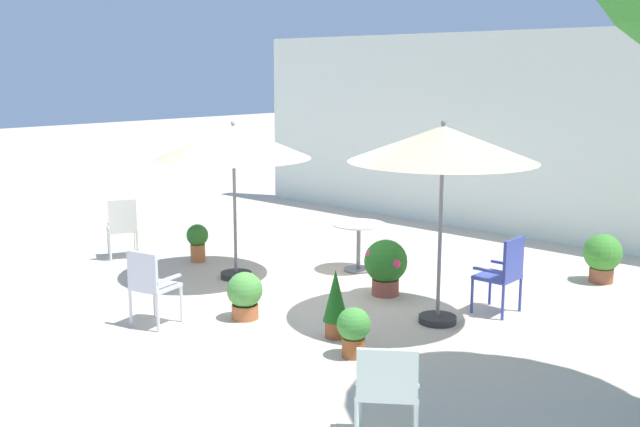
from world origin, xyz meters
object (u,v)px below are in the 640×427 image
Objects in this scene: patio_umbrella_1 at (233,143)px; patio_chair_1 at (387,386)px; potted_plant_0 at (602,255)px; potted_plant_5 at (198,240)px; patio_chair_0 at (122,225)px; patio_chair_2 at (150,282)px; potted_plant_2 at (245,294)px; potted_plant_4 at (354,329)px; patio_chair_3 at (504,271)px; potted_plant_1 at (335,302)px; patio_umbrella_0 at (443,145)px; cafe_table_0 at (359,238)px; potted_plant_3 at (386,265)px.

patio_umbrella_1 reaches higher than patio_chair_1.
potted_plant_0 is 5.89m from potted_plant_5.
patio_umbrella_1 is 2.58m from patio_chair_0.
patio_chair_2 is 1.10m from potted_plant_2.
potted_plant_4 is at bearing -17.49° from potted_plant_5.
patio_chair_2 is 0.94× the size of patio_chair_3.
patio_chair_1 is 1.90m from potted_plant_4.
patio_chair_3 reaches higher than potted_plant_1.
patio_umbrella_0 is at bearing 44.86° from patio_chair_2.
potted_plant_5 is at bearing -178.34° from patio_umbrella_0.
patio_chair_1 is at bearing -74.34° from patio_chair_3.
cafe_table_0 is at bearing 129.22° from potted_plant_4.
patio_umbrella_0 is 1.78m from patio_chair_3.
potted_plant_5 is (-4.28, 1.35, 0.04)m from potted_plant_4.
patio_umbrella_1 reaches higher than patio_chair_2.
potted_plant_3 is (-0.58, 1.63, 0.00)m from potted_plant_1.
patio_chair_3 is at bearing 79.68° from potted_plant_4.
potted_plant_2 is (0.59, 0.90, -0.22)m from patio_chair_2.
patio_chair_3 reaches higher than cafe_table_0.
potted_plant_5 is (-3.76, 1.05, -0.07)m from potted_plant_1.
potted_plant_5 is (-2.56, 1.31, 0.04)m from potted_plant_2.
patio_chair_0 is at bearing 169.95° from potted_plant_2.
patio_umbrella_1 is 2.86× the size of cafe_table_0.
potted_plant_5 is at bearing 34.07° from patio_chair_0.
patio_umbrella_0 is at bearing 6.06° from patio_umbrella_1.
potted_plant_3 reaches higher than cafe_table_0.
patio_umbrella_0 is 4.65m from potted_plant_5.
patio_chair_0 is at bearing -164.22° from patio_chair_3.
potted_plant_0 is (2.86, 1.83, -0.12)m from cafe_table_0.
potted_plant_0 is 1.30× the size of potted_plant_4.
potted_plant_3 is (4.19, 1.26, -0.13)m from patio_chair_0.
patio_chair_1 reaches higher than potted_plant_3.
potted_plant_5 is at bearing -168.76° from patio_chair_3.
patio_umbrella_0 reaches higher than potted_plant_0.
patio_chair_2 is (-0.18, -3.47, 0.03)m from cafe_table_0.
patio_umbrella_1 is 2.34× the size of patio_chair_3.
patio_umbrella_0 is 4.50× the size of potted_plant_4.
potted_plant_5 is at bearing 162.51° from potted_plant_4.
potted_plant_5 is (-1.13, 0.21, -1.58)m from patio_umbrella_1.
patio_chair_1 is at bearing -6.07° from patio_chair_2.
patio_umbrella_1 is at bearing 142.52° from potted_plant_2.
patio_chair_1 is 5.74m from potted_plant_0.
patio_umbrella_1 is 3.99m from patio_chair_3.
patio_chair_1 is at bearing -47.53° from cafe_table_0.
potted_plant_1 is 3.91m from potted_plant_5.
potted_plant_2 is at bearing -10.05° from patio_chair_0.
patio_chair_1 is 2.48m from potted_plant_1.
patio_umbrella_0 is at bearing -115.43° from patio_chair_3.
potted_plant_3 reaches higher than potted_plant_2.
potted_plant_1 is (-0.94, -1.98, -0.13)m from patio_chair_3.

